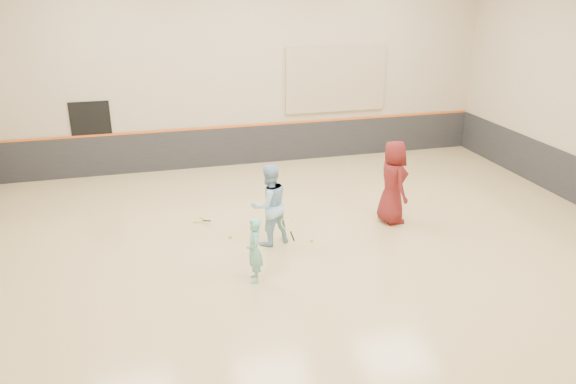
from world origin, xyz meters
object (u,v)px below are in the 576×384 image
object	(u,v)px
instructor	(269,205)
young_man	(393,182)
spare_racket	(198,218)
girl	(254,250)

from	to	relation	value
instructor	young_man	xyz separation A→B (m)	(3.06, 0.40, 0.09)
young_man	spare_racket	distance (m)	4.69
instructor	girl	bearing A→B (deg)	49.84
instructor	young_man	size ratio (longest dim) A/B	0.91
instructor	young_man	bearing A→B (deg)	170.28
young_man	spare_racket	bearing A→B (deg)	73.36
instructor	spare_racket	xyz separation A→B (m)	(-1.39, 1.59, -0.82)
instructor	spare_racket	size ratio (longest dim) A/B	2.67
instructor	young_man	distance (m)	3.08
instructor	spare_racket	bearing A→B (deg)	-66.09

